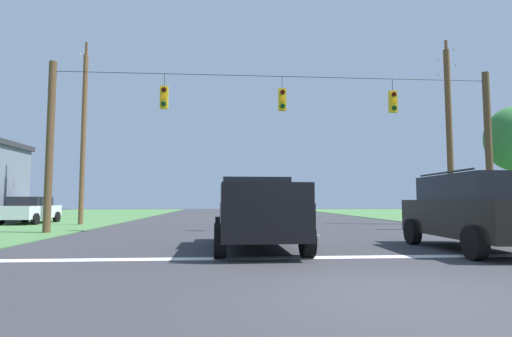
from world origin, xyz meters
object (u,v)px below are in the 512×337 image
Objects in this scene: utility_pole_mid_right at (449,132)px; pickup_truck at (256,213)px; overhead_signal_span at (279,140)px; distant_car_crossing_white at (30,210)px; utility_pole_near_left at (83,135)px; suv_black at (475,210)px.

pickup_truck is at bearing -138.63° from utility_pole_mid_right.
overhead_signal_span is 4.41× the size of distant_car_crossing_white.
pickup_truck is 0.54× the size of utility_pole_near_left.
distant_car_crossing_white is at bearing 142.03° from suv_black.
distant_car_crossing_white is 5.36m from utility_pole_near_left.
utility_pole_mid_right is 20.21m from utility_pole_near_left.
suv_black is at bearing -117.60° from utility_pole_mid_right.
utility_pole_near_left is at bearing 150.56° from overhead_signal_span.
utility_pole_near_left is (-14.32, 12.45, 3.86)m from suv_black.
utility_pole_near_left is at bearing 138.98° from suv_black.
utility_pole_mid_right is at bearing 41.37° from pickup_truck.
suv_black is at bearing -10.53° from pickup_truck.
overhead_signal_span is 3.91× the size of suv_black.
utility_pole_mid_right reaches higher than distant_car_crossing_white.
suv_black is at bearing -41.02° from utility_pole_near_left.
pickup_truck is at bearing -103.64° from overhead_signal_span.
utility_pole_near_left is at bearing 176.45° from utility_pole_mid_right.
distant_car_crossing_white is at bearing 133.19° from pickup_truck.
utility_pole_mid_right is 1.02× the size of utility_pole_near_left.
utility_pole_mid_right is at bearing 62.40° from suv_black.
utility_pole_near_left is (-20.17, 1.25, -0.19)m from utility_pole_mid_right.
suv_black is 0.47× the size of utility_pole_mid_right.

